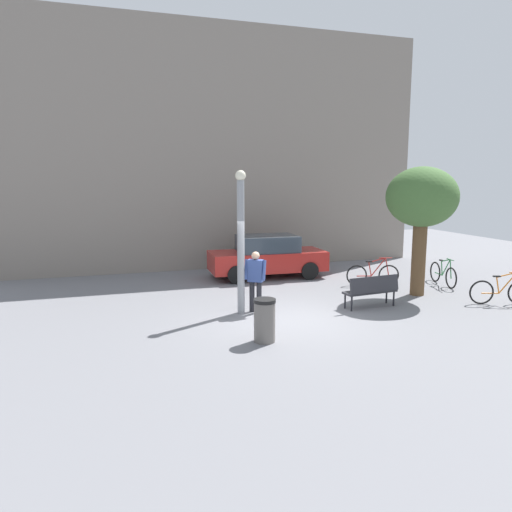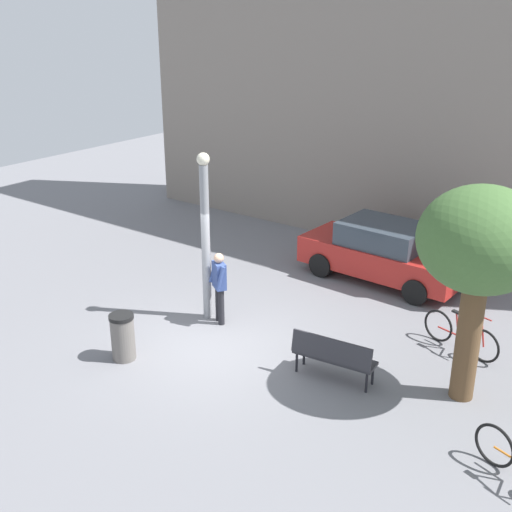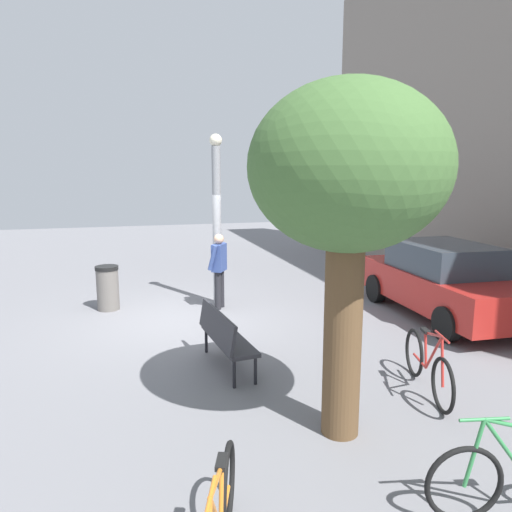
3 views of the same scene
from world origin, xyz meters
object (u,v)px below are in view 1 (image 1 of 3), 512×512
(plaza_tree, at_px, (422,200))
(bicycle_orange, at_px, (501,291))
(bicycle_red, at_px, (373,274))
(trash_bin, at_px, (265,320))
(person_by_lamppost, at_px, (255,277))
(bicycle_green, at_px, (443,274))
(park_bench, at_px, (372,289))
(lamppost, at_px, (241,238))
(parked_car_red, at_px, (267,256))

(plaza_tree, distance_m, bicycle_orange, 3.49)
(bicycle_red, relative_size, trash_bin, 1.79)
(plaza_tree, xyz_separation_m, bicycle_red, (-0.61, 1.60, -2.58))
(person_by_lamppost, xyz_separation_m, bicycle_orange, (7.01, -1.41, -0.58))
(person_by_lamppost, relative_size, bicycle_green, 0.93)
(park_bench, distance_m, bicycle_green, 4.30)
(bicycle_orange, bearing_deg, bicycle_green, 87.31)
(lamppost, bearing_deg, bicycle_orange, -11.09)
(parked_car_red, bearing_deg, bicycle_red, -39.45)
(plaza_tree, bearing_deg, bicycle_red, 110.81)
(lamppost, distance_m, parked_car_red, 5.04)
(person_by_lamppost, height_order, park_bench, person_by_lamppost)
(person_by_lamppost, distance_m, bicycle_green, 7.26)
(lamppost, distance_m, person_by_lamppost, 1.15)
(bicycle_orange, bearing_deg, bicycle_red, 123.19)
(park_bench, distance_m, bicycle_orange, 3.85)
(lamppost, distance_m, trash_bin, 2.89)
(plaza_tree, bearing_deg, parked_car_red, 131.48)
(person_by_lamppost, xyz_separation_m, plaza_tree, (5.43, 0.33, 2.00))
(park_bench, height_order, plaza_tree, plaza_tree)
(park_bench, relative_size, plaza_tree, 0.41)
(park_bench, height_order, bicycle_green, bicycle_green)
(lamppost, bearing_deg, plaza_tree, 2.87)
(lamppost, bearing_deg, park_bench, -9.80)
(bicycle_orange, distance_m, trash_bin, 7.62)
(plaza_tree, relative_size, parked_car_red, 0.93)
(lamppost, xyz_separation_m, park_bench, (3.64, -0.63, -1.50))
(lamppost, height_order, plaza_tree, plaza_tree)
(lamppost, height_order, person_by_lamppost, lamppost)
(bicycle_red, bearing_deg, parked_car_red, 140.55)
(plaza_tree, xyz_separation_m, parked_car_red, (-3.57, 4.04, -2.19))
(bicycle_green, relative_size, trash_bin, 1.82)
(bicycle_orange, bearing_deg, park_bench, 167.66)
(person_by_lamppost, relative_size, park_bench, 1.02)
(lamppost, relative_size, parked_car_red, 0.89)
(trash_bin, bearing_deg, person_by_lamppost, 76.93)
(lamppost, bearing_deg, bicycle_red, 19.95)
(person_by_lamppost, distance_m, trash_bin, 2.49)
(park_bench, xyz_separation_m, trash_bin, (-3.80, -1.80, -0.05))
(bicycle_green, xyz_separation_m, parked_car_red, (-5.27, 3.11, 0.39))
(parked_car_red, distance_m, trash_bin, 7.18)
(bicycle_red, xyz_separation_m, trash_bin, (-5.37, -4.32, 0.11))
(bicycle_orange, bearing_deg, lamppost, 168.91)
(parked_car_red, bearing_deg, lamppost, -117.48)
(lamppost, distance_m, bicycle_red, 5.79)
(lamppost, xyz_separation_m, bicycle_orange, (7.40, -1.45, -1.66))
(plaza_tree, bearing_deg, bicycle_orange, -47.82)
(person_by_lamppost, xyz_separation_m, bicycle_red, (4.82, 1.94, -0.58))
(lamppost, bearing_deg, bicycle_green, 9.19)
(park_bench, relative_size, bicycle_orange, 0.95)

